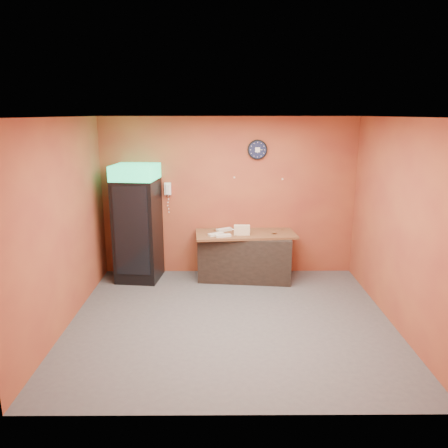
{
  "coord_description": "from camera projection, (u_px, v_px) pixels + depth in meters",
  "views": [
    {
      "loc": [
        -0.13,
        -5.65,
        2.84
      ],
      "look_at": [
        -0.09,
        0.6,
        1.26
      ],
      "focal_mm": 35.0,
      "sensor_mm": 36.0,
      "label": 1
    }
  ],
  "objects": [
    {
      "name": "butcher_paper",
      "position": [
        246.0,
        234.0,
        7.57
      ],
      "size": [
        1.77,
        0.87,
        0.04
      ],
      "primitive_type": "cube",
      "rotation": [
        0.0,
        0.0,
        0.08
      ],
      "color": "brown",
      "rests_on": "prep_counter"
    },
    {
      "name": "floor",
      "position": [
        231.0,
        320.0,
        6.17
      ],
      "size": [
        4.5,
        4.5,
        0.0
      ],
      "primitive_type": "plane",
      "color": "#47474C",
      "rests_on": "ground"
    },
    {
      "name": "sub_roll_stack",
      "position": [
        242.0,
        230.0,
        7.41
      ],
      "size": [
        0.27,
        0.09,
        0.17
      ],
      "rotation": [
        0.0,
        0.0,
        -0.0
      ],
      "color": "beige",
      "rests_on": "butcher_paper"
    },
    {
      "name": "back_wall",
      "position": [
        229.0,
        197.0,
        7.77
      ],
      "size": [
        4.5,
        0.02,
        2.8
      ],
      "primitive_type": "cube",
      "color": "#AE5931",
      "rests_on": "floor"
    },
    {
      "name": "wrapped_sandwich_right",
      "position": [
        224.0,
        230.0,
        7.69
      ],
      "size": [
        0.29,
        0.24,
        0.04
      ],
      "primitive_type": "cube",
      "rotation": [
        0.0,
        0.0,
        0.55
      ],
      "color": "silver",
      "rests_on": "butcher_paper"
    },
    {
      "name": "wrapped_sandwich_mid",
      "position": [
        223.0,
        236.0,
        7.32
      ],
      "size": [
        0.27,
        0.16,
        0.04
      ],
      "primitive_type": "cube",
      "rotation": [
        0.0,
        0.0,
        0.26
      ],
      "color": "silver",
      "rests_on": "butcher_paper"
    },
    {
      "name": "ceiling",
      "position": [
        231.0,
        117.0,
        5.49
      ],
      "size": [
        4.5,
        4.0,
        0.02
      ],
      "primitive_type": "cube",
      "color": "white",
      "rests_on": "back_wall"
    },
    {
      "name": "wrapped_sandwich_left",
      "position": [
        216.0,
        234.0,
        7.4
      ],
      "size": [
        0.29,
        0.23,
        0.04
      ],
      "primitive_type": "cube",
      "rotation": [
        0.0,
        0.0,
        0.54
      ],
      "color": "silver",
      "rests_on": "butcher_paper"
    },
    {
      "name": "left_wall",
      "position": [
        63.0,
        225.0,
        5.82
      ],
      "size": [
        0.02,
        4.0,
        2.8
      ],
      "primitive_type": "cube",
      "color": "#AE5931",
      "rests_on": "floor"
    },
    {
      "name": "prep_counter",
      "position": [
        245.0,
        257.0,
        7.67
      ],
      "size": [
        1.66,
        0.88,
        0.79
      ],
      "primitive_type": "cube",
      "rotation": [
        0.0,
        0.0,
        -0.11
      ],
      "color": "black",
      "rests_on": "floor"
    },
    {
      "name": "wall_phone",
      "position": [
        168.0,
        189.0,
        7.67
      ],
      "size": [
        0.12,
        0.1,
        0.21
      ],
      "color": "white",
      "rests_on": "back_wall"
    },
    {
      "name": "right_wall",
      "position": [
        399.0,
        224.0,
        5.84
      ],
      "size": [
        0.02,
        4.0,
        2.8
      ],
      "primitive_type": "cube",
      "color": "#AE5931",
      "rests_on": "floor"
    },
    {
      "name": "wall_clock",
      "position": [
        257.0,
        150.0,
        7.54
      ],
      "size": [
        0.35,
        0.06,
        0.35
      ],
      "color": "black",
      "rests_on": "back_wall"
    },
    {
      "name": "kitchen_tool",
      "position": [
        237.0,
        228.0,
        7.72
      ],
      "size": [
        0.06,
        0.06,
        0.06
      ],
      "primitive_type": "cylinder",
      "color": "silver",
      "rests_on": "butcher_paper"
    },
    {
      "name": "beverage_cooler",
      "position": [
        138.0,
        225.0,
        7.48
      ],
      "size": [
        0.78,
        0.79,
        2.02
      ],
      "rotation": [
        0.0,
        0.0,
        -0.12
      ],
      "color": "black",
      "rests_on": "floor"
    }
  ]
}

